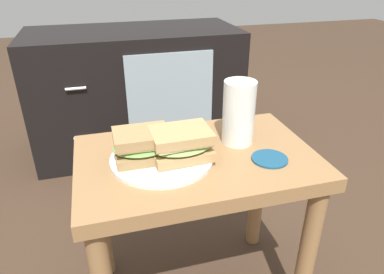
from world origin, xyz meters
The scene contains 7 objects.
side_table centered at (0.00, 0.00, 0.37)m, with size 0.56×0.36×0.46m.
tv_cabinet centered at (-0.03, 0.95, 0.29)m, with size 0.96×0.46×0.58m.
plate centered at (-0.08, 0.00, 0.47)m, with size 0.24×0.24×0.01m, color silver.
sandwich_front centered at (-0.13, 0.01, 0.50)m, with size 0.13×0.10×0.07m.
sandwich_back centered at (-0.04, -0.01, 0.50)m, with size 0.15×0.12×0.07m.
beer_glass centered at (0.12, 0.04, 0.53)m, with size 0.08×0.08×0.16m.
coaster centered at (0.16, -0.06, 0.46)m, with size 0.08×0.08×0.01m, color navy.
Camera 1 is at (-0.20, -0.69, 0.88)m, focal length 33.10 mm.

